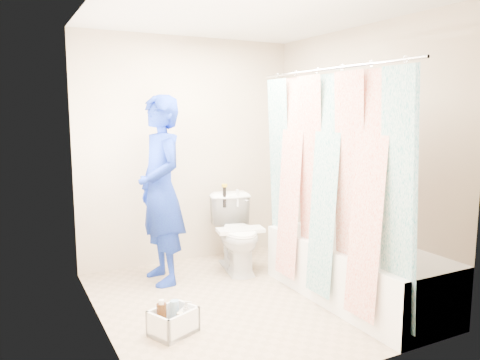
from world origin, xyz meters
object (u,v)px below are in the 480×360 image
toilet (237,233)px  cleaning_caddy (174,322)px  bathtub (355,269)px  plumber (161,190)px

toilet → cleaning_caddy: toilet is taller
bathtub → plumber: plumber is taller
bathtub → toilet: size_ratio=2.29×
toilet → plumber: 0.94m
toilet → cleaning_caddy: 1.51m
plumber → cleaning_caddy: (-0.26, -1.08, -0.80)m
bathtub → toilet: toilet is taller
plumber → cleaning_caddy: bearing=-16.8°
toilet → cleaning_caddy: (-1.05, -1.05, -0.29)m
bathtub → cleaning_caddy: 1.62m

